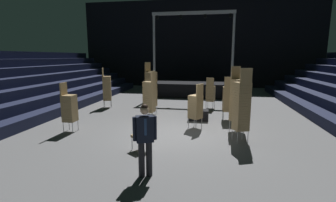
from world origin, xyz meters
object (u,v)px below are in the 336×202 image
at_px(chair_stack_rear_right, 228,98).
at_px(loose_chair_near_man, 142,133).
at_px(chair_stack_mid_right, 151,89).
at_px(chair_stack_aisle_left, 211,93).
at_px(chair_stack_rear_centre, 107,88).
at_px(chair_stack_front_right, 149,96).
at_px(chair_stack_rear_left, 69,107).
at_px(man_with_tie, 145,136).
at_px(chair_stack_front_left, 196,106).
at_px(chair_stack_mid_centre, 238,100).
at_px(chair_stack_mid_left, 242,106).
at_px(equipment_road_case, 198,115).
at_px(stage_riser, 193,87).

bearing_deg(chair_stack_rear_right, loose_chair_near_man, -126.45).
bearing_deg(chair_stack_mid_right, chair_stack_aisle_left, 145.42).
relative_size(chair_stack_rear_centre, chair_stack_aisle_left, 1.30).
relative_size(chair_stack_front_right, chair_stack_rear_left, 1.18).
height_order(man_with_tie, loose_chair_near_man, man_with_tie).
bearing_deg(chair_stack_front_left, chair_stack_rear_left, 139.30).
distance_m(chair_stack_front_left, chair_stack_mid_centre, 1.63).
height_order(chair_stack_mid_centre, chair_stack_aisle_left, chair_stack_mid_centre).
height_order(chair_stack_mid_right, chair_stack_rear_left, chair_stack_mid_right).
xyz_separation_m(chair_stack_front_left, chair_stack_rear_centre, (-5.18, 3.31, 0.21)).
relative_size(chair_stack_front_left, chair_stack_mid_left, 0.73).
bearing_deg(chair_stack_front_right, chair_stack_mid_right, 20.46).
relative_size(man_with_tie, chair_stack_rear_centre, 0.80).
height_order(chair_stack_front_right, chair_stack_mid_left, chair_stack_mid_left).
xyz_separation_m(chair_stack_mid_left, chair_stack_aisle_left, (-1.03, 5.38, -0.38)).
xyz_separation_m(chair_stack_mid_centre, chair_stack_rear_left, (-6.27, -1.13, -0.29)).
bearing_deg(chair_stack_front_left, man_with_tie, -158.05).
bearing_deg(equipment_road_case, stage_riser, 95.98).
xyz_separation_m(chair_stack_mid_right, chair_stack_rear_right, (3.68, -0.54, -0.29)).
distance_m(chair_stack_mid_centre, chair_stack_aisle_left, 4.33).
bearing_deg(chair_stack_rear_centre, chair_stack_rear_right, 55.36).
distance_m(chair_stack_front_left, chair_stack_mid_left, 2.12).
bearing_deg(man_with_tie, chair_stack_front_right, -99.59).
bearing_deg(chair_stack_front_left, stage_riser, 38.53).
distance_m(stage_riser, loose_chair_near_man, 11.37).
height_order(chair_stack_mid_left, chair_stack_aisle_left, chair_stack_mid_left).
bearing_deg(chair_stack_mid_right, man_with_tie, 34.36).
distance_m(stage_riser, chair_stack_rear_left, 10.77).
distance_m(stage_riser, chair_stack_front_left, 8.75).
xyz_separation_m(chair_stack_rear_centre, loose_chair_near_man, (3.73, -5.94, -0.58)).
relative_size(chair_stack_front_left, equipment_road_case, 1.99).
xyz_separation_m(chair_stack_mid_right, loose_chair_near_man, (0.88, -4.73, -0.75)).
bearing_deg(man_with_tie, chair_stack_mid_right, -100.11).
bearing_deg(man_with_tie, chair_stack_mid_centre, -143.62).
relative_size(stage_riser, chair_stack_aisle_left, 3.37).
distance_m(chair_stack_front_right, equipment_road_case, 2.37).
bearing_deg(loose_chair_near_man, chair_stack_mid_right, -42.43).
xyz_separation_m(chair_stack_front_left, chair_stack_rear_left, (-4.68, -1.30, 0.04)).
bearing_deg(chair_stack_rear_left, chair_stack_mid_centre, 101.26).
height_order(chair_stack_mid_right, loose_chair_near_man, chair_stack_mid_right).
height_order(chair_stack_front_right, equipment_road_case, chair_stack_front_right).
bearing_deg(chair_stack_mid_right, chair_stack_rear_left, -12.82).
distance_m(chair_stack_rear_centre, equipment_road_case, 5.67).
bearing_deg(chair_stack_aisle_left, chair_stack_mid_left, -65.18).
relative_size(chair_stack_rear_centre, equipment_road_case, 2.47).
relative_size(chair_stack_mid_left, chair_stack_rear_left, 1.32).
bearing_deg(chair_stack_aisle_left, chair_stack_rear_centre, -158.93).
bearing_deg(chair_stack_mid_left, chair_stack_rear_centre, 122.74).
height_order(chair_stack_mid_right, chair_stack_rear_centre, chair_stack_mid_right).
distance_m(chair_stack_mid_right, chair_stack_rear_left, 4.15).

